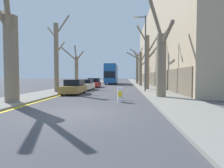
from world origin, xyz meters
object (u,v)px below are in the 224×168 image
at_px(street_tree_right_3, 137,68).
at_px(parked_car_2, 94,83).
at_px(street_tree_right_1, 147,61).
at_px(street_tree_right_0, 161,60).
at_px(street_tree_right_2, 141,66).
at_px(double_decker_bus, 112,73).
at_px(street_tree_left_2, 76,70).
at_px(parked_car_1, 86,85).
at_px(parked_car_0, 74,87).
at_px(street_tree_left_1, 57,56).
at_px(street_tree_left_0, 10,52).
at_px(traffic_bollard, 120,94).
at_px(lamp_post, 144,50).

distance_m(street_tree_right_3, parked_car_2, 15.00).
xyz_separation_m(street_tree_right_1, parked_car_2, (-7.90, 5.02, -3.08)).
distance_m(street_tree_right_0, street_tree_right_3, 26.15).
height_order(street_tree_right_2, double_decker_bus, street_tree_right_2).
distance_m(street_tree_left_2, street_tree_right_2, 11.76).
height_order(street_tree_left_2, parked_car_1, street_tree_left_2).
distance_m(double_decker_bus, parked_car_0, 24.01).
distance_m(street_tree_left_1, parked_car_0, 4.04).
xyz_separation_m(street_tree_left_2, street_tree_right_1, (10.10, -2.59, 1.04)).
xyz_separation_m(double_decker_bus, parked_car_1, (-1.87, -18.65, -1.87)).
height_order(street_tree_left_0, traffic_bollard, street_tree_left_0).
bearing_deg(parked_car_0, street_tree_left_1, 154.25).
height_order(street_tree_left_0, parked_car_2, street_tree_left_0).
distance_m(street_tree_left_2, street_tree_right_3, 17.95).
relative_size(street_tree_right_1, parked_car_1, 2.00).
height_order(parked_car_0, lamp_post, lamp_post).
distance_m(street_tree_left_0, street_tree_left_1, 7.59).
xyz_separation_m(parked_car_2, lamp_post, (7.18, -8.27, 3.97)).
xyz_separation_m(street_tree_left_1, street_tree_right_1, (10.07, 4.82, -0.14)).
bearing_deg(street_tree_right_0, double_decker_bus, 102.82).
distance_m(street_tree_right_2, lamp_post, 12.05).
distance_m(street_tree_left_2, lamp_post, 11.22).
bearing_deg(street_tree_left_0, parked_car_1, 79.71).
xyz_separation_m(street_tree_left_0, parked_car_0, (2.13, 6.52, -2.61)).
relative_size(parked_car_0, parked_car_1, 0.97).
bearing_deg(lamp_post, parked_car_2, 130.96).
relative_size(street_tree_right_0, traffic_bollard, 7.71).
bearing_deg(street_tree_left_1, parked_car_0, -25.75).
distance_m(street_tree_right_2, parked_car_0, 16.80).
bearing_deg(street_tree_right_2, street_tree_right_1, -89.42).
xyz_separation_m(street_tree_right_0, lamp_post, (-0.76, 5.42, 1.64)).
bearing_deg(lamp_post, street_tree_right_2, 86.98).
bearing_deg(street_tree_left_1, street_tree_right_0, -20.90).
distance_m(double_decker_bus, parked_car_1, 18.84).
xyz_separation_m(street_tree_left_1, parked_car_1, (2.17, 4.17, -3.27)).
bearing_deg(parked_car_1, traffic_bollard, -65.43).
xyz_separation_m(street_tree_right_3, parked_car_0, (-7.82, -23.33, -3.03)).
distance_m(street_tree_right_0, street_tree_right_2, 17.41).
relative_size(street_tree_left_1, double_decker_bus, 0.78).
bearing_deg(street_tree_right_1, street_tree_left_0, -129.01).
bearing_deg(street_tree_left_0, double_decker_bus, 82.51).
bearing_deg(street_tree_left_1, parked_car_2, 77.55).
height_order(street_tree_left_1, street_tree_right_2, street_tree_left_1).
relative_size(parked_car_1, lamp_post, 0.48).
distance_m(street_tree_right_1, street_tree_right_3, 17.46).
bearing_deg(street_tree_right_2, street_tree_left_0, -115.22).
height_order(street_tree_right_1, street_tree_right_2, street_tree_right_1).
distance_m(street_tree_left_1, street_tree_right_3, 24.42).
height_order(street_tree_right_3, parked_car_0, street_tree_right_3).
bearing_deg(lamp_post, parked_car_0, -160.03).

